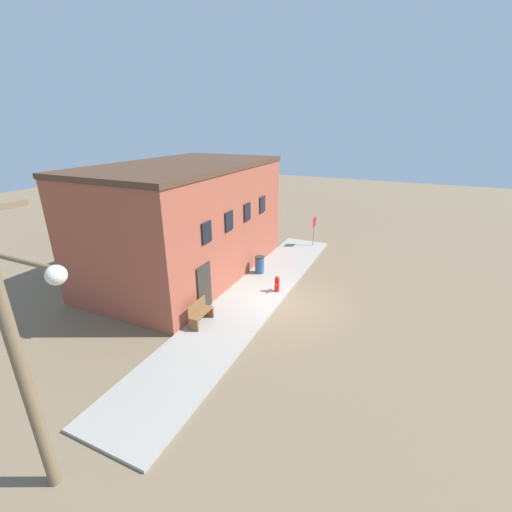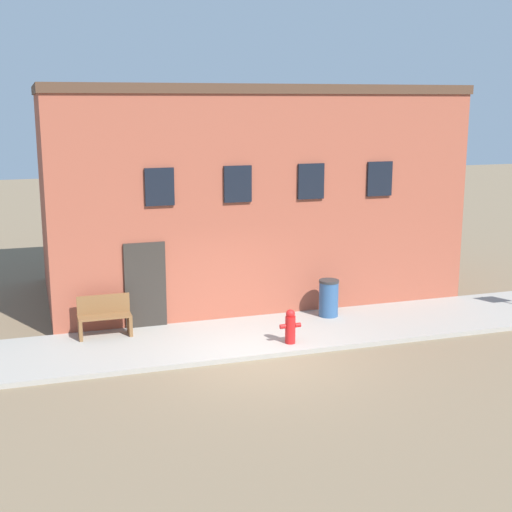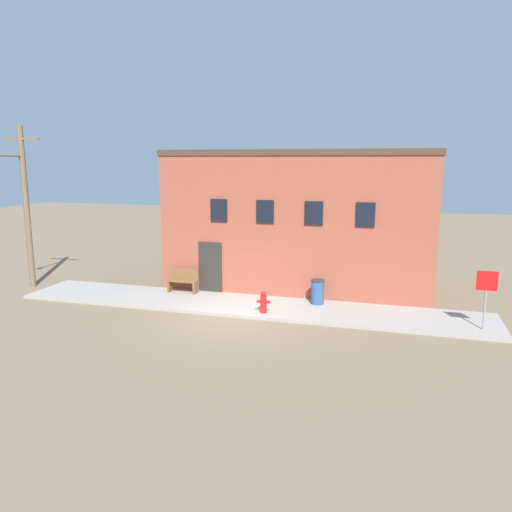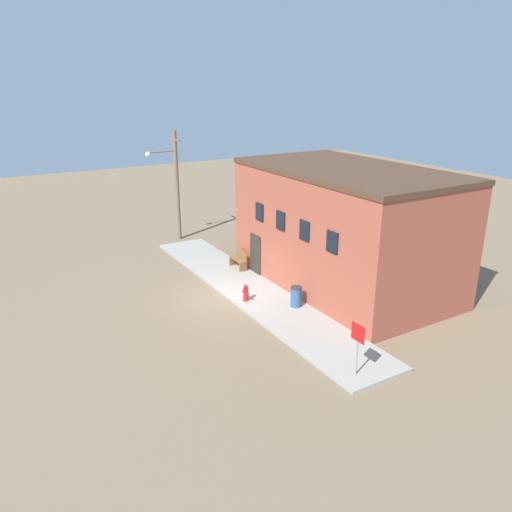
% 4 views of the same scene
% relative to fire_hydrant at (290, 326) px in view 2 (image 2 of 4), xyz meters
% --- Properties ---
extents(ground_plane, '(80.00, 80.00, 0.00)m').
position_rel_fire_hydrant_xyz_m(ground_plane, '(-0.94, -0.53, -0.51)').
color(ground_plane, '#7A664C').
extents(sidewalk, '(18.05, 2.81, 0.11)m').
position_rel_fire_hydrant_xyz_m(sidewalk, '(-0.94, 0.88, -0.45)').
color(sidewalk, '#9E998E').
rests_on(sidewalk, ground).
extents(brick_building, '(11.15, 6.29, 5.93)m').
position_rel_fire_hydrant_xyz_m(brick_building, '(0.40, 5.36, 2.46)').
color(brick_building, '#9E4C38').
rests_on(brick_building, ground).
extents(fire_hydrant, '(0.49, 0.23, 0.80)m').
position_rel_fire_hydrant_xyz_m(fire_hydrant, '(0.00, 0.00, 0.00)').
color(fire_hydrant, red).
rests_on(fire_hydrant, sidewalk).
extents(bench, '(1.22, 0.44, 0.97)m').
position_rel_fire_hydrant_xyz_m(bench, '(-3.96, 1.82, 0.05)').
color(bench, brown).
rests_on(bench, sidewalk).
extents(trash_bin, '(0.51, 0.51, 0.95)m').
position_rel_fire_hydrant_xyz_m(trash_bin, '(1.67, 1.67, 0.08)').
color(trash_bin, '#2D517F').
rests_on(trash_bin, sidewalk).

